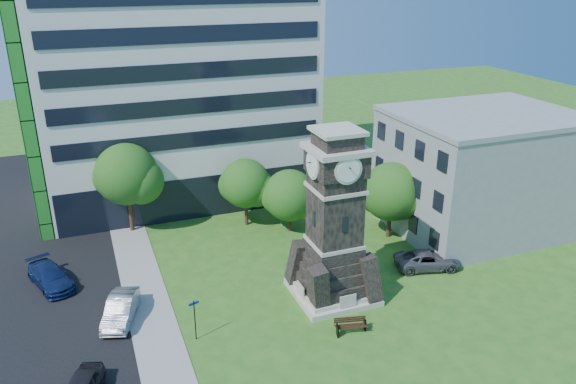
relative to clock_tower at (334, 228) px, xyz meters
name	(u,v)px	position (x,y,z in m)	size (l,w,h in m)	color
ground	(304,318)	(-3.00, -2.00, -5.28)	(160.00, 160.00, 0.00)	#2A611B
sidewalk	(149,307)	(-12.50, 3.00, -5.25)	(3.00, 70.00, 0.06)	gray
street	(14,334)	(-21.00, 3.00, -5.27)	(14.00, 80.00, 0.02)	black
clock_tower	(334,228)	(0.00, 0.00, 0.00)	(5.40, 5.40, 12.22)	#BAB2A2
office_tall	(171,52)	(-6.20, 23.84, 8.94)	(26.20, 15.11, 28.60)	silver
office_low	(480,171)	(16.97, 6.00, -0.07)	(15.20, 12.20, 10.40)	#949699
car_street_mid	(121,309)	(-14.38, 2.22, -4.50)	(1.65, 4.74, 1.56)	#94969A
car_street_north	(50,277)	(-18.75, 8.47, -4.53)	(2.09, 5.14, 1.49)	#12204F
car_east_lot	(428,260)	(8.52, 0.79, -4.57)	(2.35, 5.11, 1.42)	#57575D
park_bench	(351,325)	(-0.81, -4.49, -4.72)	(2.06, 0.55, 1.06)	black
street_sign	(195,316)	(-10.21, -1.66, -3.53)	(0.67, 0.07, 2.80)	black
tree_nw	(127,176)	(-12.03, 15.90, -0.17)	(5.89, 5.35, 8.00)	#332114
tree_nc	(246,185)	(-2.19, 13.45, -1.44)	(4.84, 4.40, 6.20)	#332114
tree_ne	(290,197)	(1.01, 10.88, -2.05)	(5.01, 4.55, 5.64)	#332114
tree_east	(392,193)	(8.60, 6.73, -1.28)	(5.50, 5.00, 6.67)	#332114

